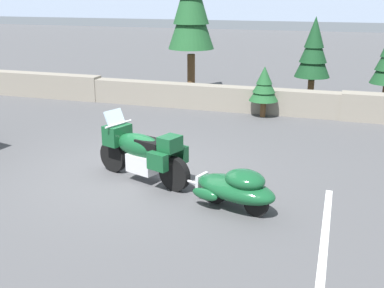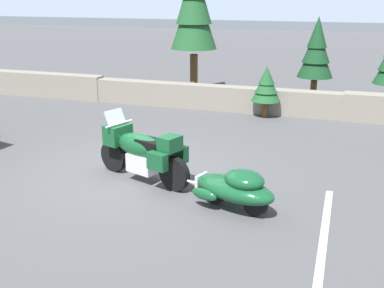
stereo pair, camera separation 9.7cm
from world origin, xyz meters
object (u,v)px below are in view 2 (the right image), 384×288
pine_tree_far_right (317,50)px  touring_motorcycle (142,150)px  car_shaped_trailer (235,188)px  pine_tree_tall (194,3)px

pine_tree_far_right → touring_motorcycle: bearing=-108.9°
car_shaped_trailer → pine_tree_far_right: size_ratio=0.76×
car_shaped_trailer → pine_tree_tall: pine_tree_tall is taller
touring_motorcycle → pine_tree_far_right: bearing=71.1°
pine_tree_tall → touring_motorcycle: bearing=-79.0°
touring_motorcycle → car_shaped_trailer: bearing=-19.9°
pine_tree_tall → pine_tree_far_right: (4.25, -0.24, -1.43)m
car_shaped_trailer → pine_tree_tall: 9.94m
touring_motorcycle → car_shaped_trailer: touring_motorcycle is taller
car_shaped_trailer → pine_tree_far_right: pine_tree_far_right is taller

